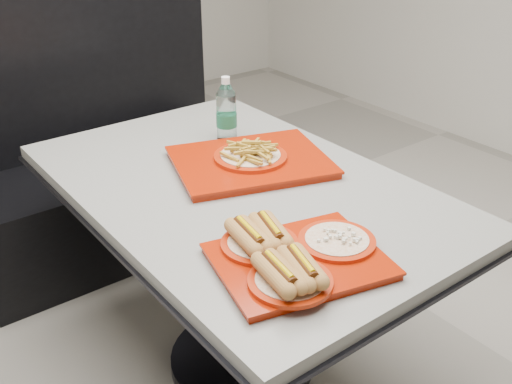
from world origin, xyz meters
TOP-DOWN VIEW (x-y plane):
  - ground at (0.00, 0.00)m, footprint 6.00×6.00m
  - diner_table at (0.00, 0.00)m, footprint 0.92×1.42m
  - booth_bench at (0.00, 1.09)m, footprint 1.30×0.57m
  - tray_near at (-0.16, -0.44)m, footprint 0.47×0.40m
  - tray_far at (0.10, 0.08)m, footprint 0.59×0.52m
  - water_bottle at (0.17, 0.31)m, footprint 0.07×0.07m

SIDE VIEW (x-z plane):
  - ground at x=0.00m, z-range 0.00..0.00m
  - booth_bench at x=0.00m, z-range -0.27..1.08m
  - diner_table at x=0.00m, z-range 0.21..0.96m
  - tray_far at x=0.10m, z-range 0.73..0.83m
  - tray_near at x=-0.16m, z-range 0.74..0.83m
  - water_bottle at x=0.17m, z-range 0.73..0.97m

